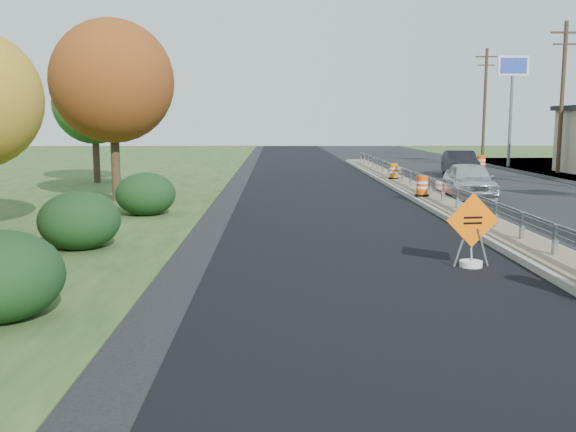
{
  "coord_description": "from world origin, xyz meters",
  "views": [
    {
      "loc": [
        -6.44,
        -16.4,
        3.28
      ],
      "look_at": [
        -6.16,
        -1.66,
        1.1
      ],
      "focal_mm": 40.0,
      "sensor_mm": 36.0,
      "label": 1
    }
  ],
  "objects_px": {
    "barrel_median_mid": "(422,186)",
    "barrel_median_far": "(394,171)",
    "caution_sign": "(471,249)",
    "barrel_shoulder_far": "(481,163)",
    "car_silver": "(470,181)",
    "car_dark_mid": "(460,164)"
  },
  "relations": [
    {
      "from": "barrel_median_far",
      "to": "barrel_shoulder_far",
      "type": "height_order",
      "value": "barrel_median_far"
    },
    {
      "from": "barrel_median_mid",
      "to": "car_silver",
      "type": "bearing_deg",
      "value": 22.11
    },
    {
      "from": "barrel_shoulder_far",
      "to": "car_silver",
      "type": "xyz_separation_m",
      "value": [
        -5.7,
        -16.25,
        0.31
      ]
    },
    {
      "from": "barrel_median_mid",
      "to": "car_silver",
      "type": "height_order",
      "value": "car_silver"
    },
    {
      "from": "barrel_median_mid",
      "to": "caution_sign",
      "type": "bearing_deg",
      "value": -97.57
    },
    {
      "from": "barrel_median_far",
      "to": "car_dark_mid",
      "type": "height_order",
      "value": "car_dark_mid"
    },
    {
      "from": "caution_sign",
      "to": "car_dark_mid",
      "type": "relative_size",
      "value": 0.36
    },
    {
      "from": "barrel_median_mid",
      "to": "car_silver",
      "type": "relative_size",
      "value": 0.18
    },
    {
      "from": "caution_sign",
      "to": "barrel_median_mid",
      "type": "bearing_deg",
      "value": 75.55
    },
    {
      "from": "barrel_median_mid",
      "to": "barrel_median_far",
      "type": "xyz_separation_m",
      "value": [
        0.3,
        8.07,
        -0.01
      ]
    },
    {
      "from": "barrel_median_mid",
      "to": "barrel_median_far",
      "type": "bearing_deg",
      "value": 87.84
    },
    {
      "from": "caution_sign",
      "to": "barrel_median_far",
      "type": "bearing_deg",
      "value": 77.72
    },
    {
      "from": "caution_sign",
      "to": "barrel_shoulder_far",
      "type": "height_order",
      "value": "caution_sign"
    },
    {
      "from": "barrel_shoulder_far",
      "to": "car_silver",
      "type": "height_order",
      "value": "car_silver"
    },
    {
      "from": "caution_sign",
      "to": "car_silver",
      "type": "xyz_separation_m",
      "value": [
        3.81,
        12.85,
        0.35
      ]
    },
    {
      "from": "barrel_median_mid",
      "to": "barrel_shoulder_far",
      "type": "height_order",
      "value": "barrel_median_mid"
    },
    {
      "from": "barrel_median_far",
      "to": "car_silver",
      "type": "xyz_separation_m",
      "value": [
        1.92,
        -7.17,
        0.16
      ]
    },
    {
      "from": "barrel_median_mid",
      "to": "car_dark_mid",
      "type": "relative_size",
      "value": 0.18
    },
    {
      "from": "car_silver",
      "to": "car_dark_mid",
      "type": "relative_size",
      "value": 0.98
    },
    {
      "from": "barrel_median_far",
      "to": "barrel_shoulder_far",
      "type": "xyz_separation_m",
      "value": [
        7.62,
        9.08,
        -0.14
      ]
    },
    {
      "from": "car_dark_mid",
      "to": "caution_sign",
      "type": "bearing_deg",
      "value": -98.73
    },
    {
      "from": "barrel_median_mid",
      "to": "barrel_median_far",
      "type": "distance_m",
      "value": 8.08
    }
  ]
}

